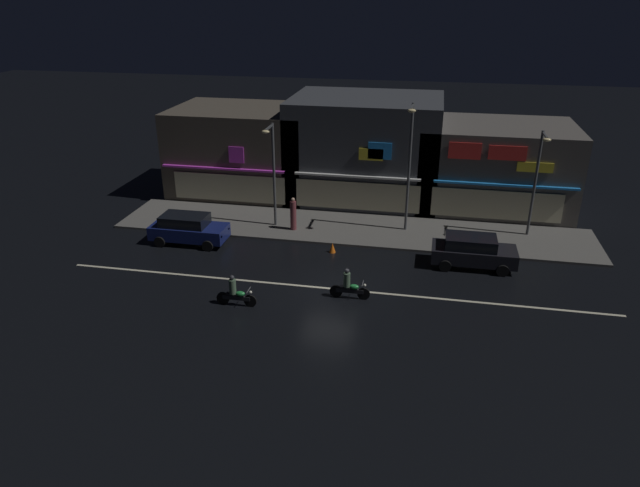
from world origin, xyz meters
TOP-DOWN VIEW (x-y plane):
  - ground_plane at (0.00, 0.00)m, footprint 140.00×140.00m
  - lane_divider_stripe at (0.00, 0.00)m, footprint 26.87×0.16m
  - sidewalk_far at (0.00, 7.57)m, footprint 28.28×4.99m
  - storefront_left_block at (8.48, 13.53)m, footprint 9.64×7.11m
  - storefront_center_block at (-8.48, 13.52)m, footprint 9.46×7.08m
  - storefront_right_block at (0.00, 13.84)m, footprint 9.83×7.72m
  - streetlamp_west at (-4.58, 6.92)m, footprint 0.44×1.64m
  - streetlamp_mid at (3.21, 7.75)m, footprint 0.44×1.64m
  - streetlamp_east at (10.26, 8.32)m, footprint 0.44×1.64m
  - pedestrian_on_sidewalk at (-3.33, 6.66)m, footprint 0.36×0.36m
  - parked_car_near_kerb at (-8.80, 3.90)m, footprint 4.30×1.98m
  - parked_car_trailing at (6.90, 3.87)m, footprint 4.30×1.98m
  - motorcycle_lead at (-3.88, -2.40)m, footprint 1.90×0.60m
  - motorcycle_following at (1.10, -0.74)m, footprint 1.90×0.60m
  - traffic_cone at (-0.54, 4.17)m, footprint 0.36×0.36m

SIDE VIEW (x-z plane):
  - ground_plane at x=0.00m, z-range 0.00..0.00m
  - lane_divider_stripe at x=0.00m, z-range 0.00..0.01m
  - sidewalk_far at x=0.00m, z-range 0.00..0.14m
  - traffic_cone at x=-0.54m, z-range 0.00..0.55m
  - motorcycle_lead at x=-3.88m, z-range -0.13..1.39m
  - motorcycle_following at x=1.10m, z-range -0.13..1.39m
  - parked_car_near_kerb at x=-8.80m, z-range 0.03..1.70m
  - parked_car_trailing at x=6.90m, z-range 0.03..1.70m
  - pedestrian_on_sidewalk at x=-3.33m, z-range 0.07..2.06m
  - storefront_left_block at x=8.48m, z-range 0.00..5.44m
  - storefront_center_block at x=-8.48m, z-range 0.00..5.87m
  - storefront_right_block at x=0.00m, z-range 0.00..6.83m
  - streetlamp_east at x=10.26m, z-range 0.76..6.87m
  - streetlamp_west at x=-4.58m, z-range 0.76..6.95m
  - streetlamp_mid at x=3.21m, z-range 0.79..8.26m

